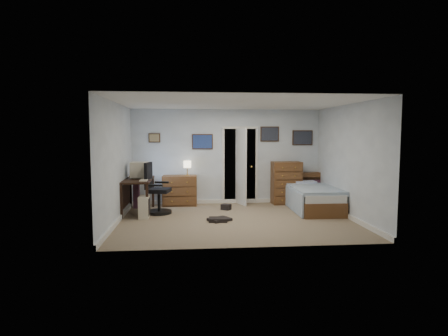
{
  "coord_description": "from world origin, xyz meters",
  "views": [
    {
      "loc": [
        -0.96,
        -7.91,
        1.85
      ],
      "look_at": [
        -0.23,
        0.3,
        1.1
      ],
      "focal_mm": 30.0,
      "sensor_mm": 36.0,
      "label": 1
    }
  ],
  "objects_px": {
    "computer_desk": "(134,187)",
    "low_dresser": "(180,190)",
    "office_chair": "(156,194)",
    "tall_dresser": "(286,183)",
    "bed": "(313,198)"
  },
  "relations": [
    {
      "from": "office_chair",
      "to": "tall_dresser",
      "type": "xyz_separation_m",
      "value": [
        3.34,
        0.94,
        0.1
      ]
    },
    {
      "from": "tall_dresser",
      "to": "bed",
      "type": "distance_m",
      "value": 1.04
    },
    {
      "from": "office_chair",
      "to": "low_dresser",
      "type": "xyz_separation_m",
      "value": [
        0.52,
        0.97,
        -0.07
      ]
    },
    {
      "from": "computer_desk",
      "to": "tall_dresser",
      "type": "height_order",
      "value": "tall_dresser"
    },
    {
      "from": "computer_desk",
      "to": "bed",
      "type": "bearing_deg",
      "value": -1.58
    },
    {
      "from": "tall_dresser",
      "to": "bed",
      "type": "xyz_separation_m",
      "value": [
        0.42,
        -0.91,
        -0.26
      ]
    },
    {
      "from": "office_chair",
      "to": "low_dresser",
      "type": "height_order",
      "value": "office_chair"
    },
    {
      "from": "low_dresser",
      "to": "computer_desk",
      "type": "bearing_deg",
      "value": -139.93
    },
    {
      "from": "office_chair",
      "to": "computer_desk",
      "type": "bearing_deg",
      "value": 175.41
    },
    {
      "from": "office_chair",
      "to": "low_dresser",
      "type": "relative_size",
      "value": 1.36
    },
    {
      "from": "tall_dresser",
      "to": "bed",
      "type": "relative_size",
      "value": 0.58
    },
    {
      "from": "computer_desk",
      "to": "low_dresser",
      "type": "distance_m",
      "value": 1.35
    },
    {
      "from": "computer_desk",
      "to": "low_dresser",
      "type": "bearing_deg",
      "value": 38.14
    },
    {
      "from": "low_dresser",
      "to": "bed",
      "type": "xyz_separation_m",
      "value": [
        3.24,
        -0.94,
        -0.09
      ]
    },
    {
      "from": "bed",
      "to": "tall_dresser",
      "type": "bearing_deg",
      "value": 116.01
    }
  ]
}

